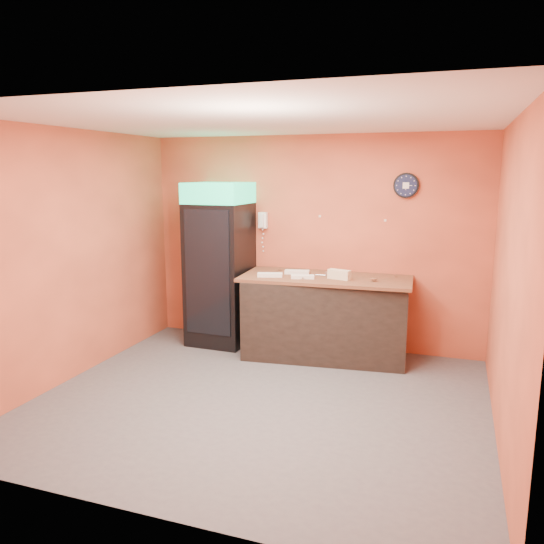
% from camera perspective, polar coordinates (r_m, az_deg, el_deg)
% --- Properties ---
extents(floor, '(4.50, 4.50, 0.00)m').
position_cam_1_polar(floor, '(5.63, -1.27, -13.65)').
color(floor, '#47474C').
rests_on(floor, ground).
extents(back_wall, '(4.50, 0.02, 2.80)m').
position_cam_1_polar(back_wall, '(7.10, 4.35, 3.22)').
color(back_wall, '#E1633F').
rests_on(back_wall, floor).
extents(left_wall, '(0.02, 4.00, 2.80)m').
position_cam_1_polar(left_wall, '(6.35, -20.72, 1.66)').
color(left_wall, '#E1633F').
rests_on(left_wall, floor).
extents(right_wall, '(0.02, 4.00, 2.80)m').
position_cam_1_polar(right_wall, '(4.91, 24.08, -1.07)').
color(right_wall, '#E1633F').
rests_on(right_wall, floor).
extents(ceiling, '(4.50, 4.00, 0.02)m').
position_cam_1_polar(ceiling, '(5.15, -1.40, 16.02)').
color(ceiling, white).
rests_on(ceiling, back_wall).
extents(beverage_cooler, '(0.78, 0.79, 2.19)m').
position_cam_1_polar(beverage_cooler, '(7.18, -5.73, 0.59)').
color(beverage_cooler, black).
rests_on(beverage_cooler, floor).
extents(prep_counter, '(2.08, 1.10, 1.00)m').
position_cam_1_polar(prep_counter, '(6.78, 5.74, -4.94)').
color(prep_counter, black).
rests_on(prep_counter, floor).
extents(wall_clock, '(0.31, 0.06, 0.31)m').
position_cam_1_polar(wall_clock, '(6.80, 14.23, 9.01)').
color(wall_clock, black).
rests_on(wall_clock, back_wall).
extents(wall_phone, '(0.12, 0.10, 0.22)m').
position_cam_1_polar(wall_phone, '(7.22, -0.99, 5.59)').
color(wall_phone, white).
rests_on(wall_phone, back_wall).
extents(butcher_paper, '(2.16, 1.07, 0.04)m').
position_cam_1_polar(butcher_paper, '(6.66, 5.83, -0.64)').
color(butcher_paper, brown).
rests_on(butcher_paper, prep_counter).
extents(sub_roll_stack, '(0.29, 0.17, 0.12)m').
position_cam_1_polar(sub_roll_stack, '(6.49, 7.24, -0.27)').
color(sub_roll_stack, beige).
rests_on(sub_roll_stack, butcher_paper).
extents(wrapped_sandwich_left, '(0.33, 0.21, 0.04)m').
position_cam_1_polar(wrapped_sandwich_left, '(6.61, -0.22, -0.31)').
color(wrapped_sandwich_left, silver).
rests_on(wrapped_sandwich_left, butcher_paper).
extents(wrapped_sandwich_mid, '(0.30, 0.19, 0.04)m').
position_cam_1_polar(wrapped_sandwich_mid, '(6.51, 3.32, -0.51)').
color(wrapped_sandwich_mid, silver).
rests_on(wrapped_sandwich_mid, butcher_paper).
extents(wrapped_sandwich_right, '(0.33, 0.18, 0.04)m').
position_cam_1_polar(wrapped_sandwich_right, '(6.80, 2.70, 0.00)').
color(wrapped_sandwich_right, silver).
rests_on(wrapped_sandwich_right, butcher_paper).
extents(kitchen_tool, '(0.06, 0.06, 0.06)m').
position_cam_1_polar(kitchen_tool, '(6.66, 6.03, -0.21)').
color(kitchen_tool, silver).
rests_on(kitchen_tool, butcher_paper).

